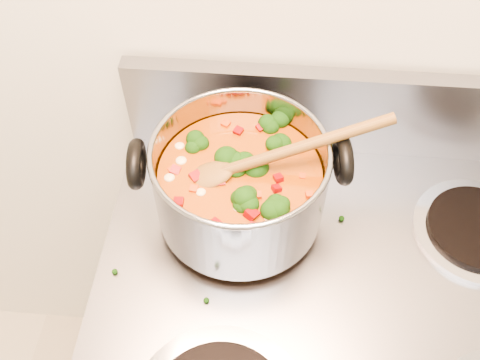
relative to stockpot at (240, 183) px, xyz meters
name	(u,v)px	position (x,y,z in m)	size (l,w,h in m)	color
stockpot	(240,183)	(0.00, 0.00, 0.00)	(0.31, 0.25, 0.15)	gray
wooden_spoon	(255,162)	(0.02, 0.00, 0.05)	(0.30, 0.10, 0.11)	brown
cooktop_crumbs	(221,158)	(-0.04, 0.11, -0.08)	(0.29, 0.28, 0.01)	black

